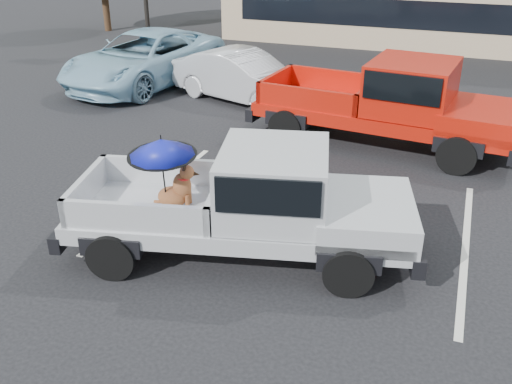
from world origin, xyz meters
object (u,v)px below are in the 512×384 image
silver_sedan (243,76)px  silver_pickup (259,198)px  red_pickup (402,101)px  blue_suv (145,58)px

silver_sedan → silver_pickup: bearing=-138.4°
silver_pickup → silver_sedan: (-3.43, 7.99, -0.31)m
red_pickup → blue_suv: bearing=168.2°
silver_sedan → blue_suv: blue_suv is taller
silver_pickup → silver_sedan: 8.70m
silver_sedan → blue_suv: size_ratio=0.73×
red_pickup → silver_sedan: red_pickup is taller
silver_pickup → red_pickup: (1.47, 5.79, 0.10)m
blue_suv → silver_sedan: bearing=-0.1°
blue_suv → silver_pickup: bearing=-41.1°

